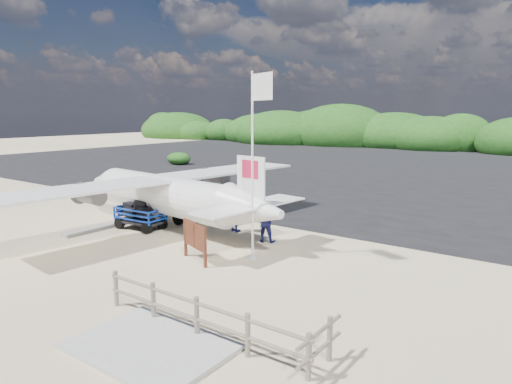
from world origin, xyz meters
TOP-DOWN VIEW (x-y plane):
  - ground at (0.00, 0.00)m, footprint 160.00×160.00m
  - asphalt_apron at (0.00, 30.00)m, footprint 90.00×50.00m
  - lagoon at (-9.00, 1.50)m, footprint 9.00×7.00m
  - walkway_pad at (5.50, -6.00)m, footprint 3.50×2.50m
  - vegetation_band at (0.00, 55.00)m, footprint 124.00×8.00m
  - fence at (6.00, -5.00)m, footprint 6.40×2.00m
  - baggage_cart at (-3.01, 0.89)m, footprint 2.49×1.54m
  - flagpole at (3.57, 0.50)m, footprint 1.43×1.05m
  - signboard at (2.14, -0.99)m, footprint 1.71×0.77m
  - crew_a at (-0.43, 1.52)m, footprint 0.69×0.56m
  - crew_b at (2.74, 2.52)m, footprint 1.03×0.91m
  - crew_c at (0.77, 3.03)m, footprint 1.02×0.52m
  - aircraft_small at (-12.82, 34.83)m, footprint 10.02×10.02m

SIDE VIEW (x-z plane):
  - ground at x=0.00m, z-range 0.00..0.00m
  - asphalt_apron at x=0.00m, z-range -0.02..0.02m
  - lagoon at x=-9.00m, z-range -0.20..0.20m
  - walkway_pad at x=5.50m, z-range -0.05..0.05m
  - vegetation_band at x=0.00m, z-range -2.20..2.20m
  - fence at x=6.00m, z-range -0.55..0.55m
  - baggage_cart at x=-3.01m, z-range -0.60..0.60m
  - flagpole at x=3.57m, z-range -3.31..3.31m
  - signboard at x=2.14m, z-range -0.73..0.73m
  - aircraft_small at x=-12.82m, z-range -1.30..1.30m
  - crew_a at x=-0.43m, z-range 0.00..1.63m
  - crew_c at x=0.77m, z-range 0.00..1.66m
  - crew_b at x=2.74m, z-range 0.00..1.78m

